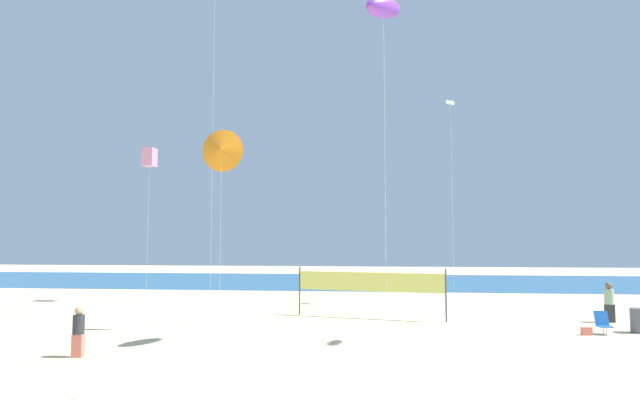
# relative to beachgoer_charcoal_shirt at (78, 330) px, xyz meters

# --- Properties ---
(ground_plane) EXTENTS (120.00, 120.00, 0.00)m
(ground_plane) POSITION_rel_beachgoer_charcoal_shirt_xyz_m (9.07, 0.37, -0.85)
(ground_plane) COLOR beige
(ocean_band) EXTENTS (120.00, 20.00, 0.01)m
(ocean_band) POSITION_rel_beachgoer_charcoal_shirt_xyz_m (9.07, 32.71, -0.85)
(ocean_band) COLOR #28608C
(ocean_band) RESTS_ON ground
(beachgoer_charcoal_shirt) EXTENTS (0.37, 0.37, 1.60)m
(beachgoer_charcoal_shirt) POSITION_rel_beachgoer_charcoal_shirt_xyz_m (0.00, 0.00, 0.00)
(beachgoer_charcoal_shirt) COLOR #EA7260
(beachgoer_charcoal_shirt) RESTS_ON ground
(beachgoer_sage_shirt) EXTENTS (0.41, 0.41, 1.80)m
(beachgoer_sage_shirt) POSITION_rel_beachgoer_charcoal_shirt_xyz_m (20.03, 9.42, 0.11)
(beachgoer_sage_shirt) COLOR #2D2D33
(beachgoer_sage_shirt) RESTS_ON ground
(folding_beach_chair) EXTENTS (0.52, 0.65, 0.89)m
(folding_beach_chair) POSITION_rel_beachgoer_charcoal_shirt_xyz_m (18.45, 6.23, -0.39)
(folding_beach_chair) COLOR #1959B2
(folding_beach_chair) RESTS_ON ground
(trash_barrel) EXTENTS (0.62, 0.62, 0.98)m
(trash_barrel) POSITION_rel_beachgoer_charcoal_shirt_xyz_m (20.01, 6.68, -0.37)
(trash_barrel) COLOR #595960
(trash_barrel) RESTS_ON ground
(volleyball_net) EXTENTS (7.10, 1.70, 2.40)m
(volleyball_net) POSITION_rel_beachgoer_charcoal_shirt_xyz_m (9.14, 9.54, 0.77)
(volleyball_net) COLOR #4C4C51
(volleyball_net) RESTS_ON ground
(beach_handbag) EXTENTS (0.39, 0.19, 0.31)m
(beach_handbag) POSITION_rel_beachgoer_charcoal_shirt_xyz_m (17.70, 5.89, -0.70)
(beach_handbag) COLOR #EA7260
(beach_handbag) RESTS_ON ground
(kite_pink_box) EXTENTS (0.75, 0.75, 9.43)m
(kite_pink_box) POSITION_rel_beachgoer_charcoal_shirt_xyz_m (-4.48, 14.98, 8.00)
(kite_pink_box) COLOR silver
(kite_pink_box) RESTS_ON ground
(kite_white_diamond) EXTENTS (0.71, 0.70, 12.09)m
(kite_white_diamond) POSITION_rel_beachgoer_charcoal_shirt_xyz_m (13.94, 15.33, 10.78)
(kite_white_diamond) COLOR silver
(kite_white_diamond) RESTS_ON ground
(kite_orange_delta) EXTENTS (1.80, 0.36, 8.40)m
(kite_orange_delta) POSITION_rel_beachgoer_charcoal_shirt_xyz_m (3.05, 5.22, 6.65)
(kite_orange_delta) COLOR silver
(kite_orange_delta) RESTS_ON ground
(kite_violet_inflatable) EXTENTS (1.86, 2.33, 12.98)m
(kite_violet_inflatable) POSITION_rel_beachgoer_charcoal_shirt_xyz_m (9.84, 2.93, 11.47)
(kite_violet_inflatable) COLOR silver
(kite_violet_inflatable) RESTS_ON ground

